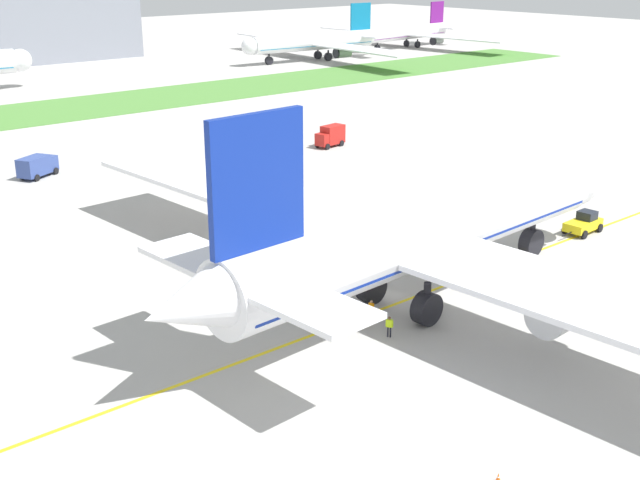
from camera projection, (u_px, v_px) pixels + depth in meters
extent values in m
plane|color=#ADAAA5|center=(384.00, 298.00, 70.47)|extent=(600.00, 600.00, 0.00)
cube|color=yellow|center=(397.00, 303.00, 69.30)|extent=(280.00, 0.36, 0.01)
cylinder|color=white|center=(427.00, 230.00, 67.59)|extent=(42.91, 8.10, 5.72)
cube|color=navy|center=(427.00, 241.00, 67.92)|extent=(41.18, 7.55, 0.69)
sphere|color=white|center=(572.00, 179.00, 82.47)|extent=(5.44, 5.44, 5.44)
cone|color=white|center=(187.00, 306.00, 51.91)|extent=(6.56, 5.21, 4.86)
cube|color=navy|center=(257.00, 182.00, 53.47)|extent=(7.70, 1.00, 9.16)
cube|color=white|center=(200.00, 257.00, 59.01)|extent=(5.20, 9.41, 0.40)
cube|color=white|center=(308.00, 304.00, 51.19)|extent=(5.20, 9.41, 0.40)
cube|color=white|center=(241.00, 190.00, 81.51)|extent=(11.51, 38.85, 0.46)
cylinder|color=#B7BABF|center=(309.00, 223.00, 77.01)|extent=(5.60, 3.45, 3.15)
cylinder|color=black|center=(330.00, 217.00, 78.78)|extent=(0.66, 3.33, 3.31)
cylinder|color=#B7BABF|center=(564.00, 308.00, 58.68)|extent=(5.60, 3.45, 3.15)
cylinder|color=black|center=(583.00, 298.00, 60.44)|extent=(0.66, 3.33, 3.31)
cylinder|color=black|center=(532.00, 232.00, 79.44)|extent=(0.60, 0.60, 2.22)
cylinder|color=black|center=(531.00, 242.00, 79.81)|extent=(2.78, 1.37, 2.72)
cylinder|color=black|center=(371.00, 275.00, 68.74)|extent=(0.60, 0.60, 2.22)
cylinder|color=black|center=(371.00, 287.00, 69.11)|extent=(2.78, 1.37, 2.72)
cylinder|color=black|center=(427.00, 296.00, 64.64)|extent=(0.60, 0.60, 2.22)
cylinder|color=black|center=(427.00, 308.00, 65.00)|extent=(2.78, 1.37, 2.72)
cube|color=black|center=(569.00, 174.00, 81.68)|extent=(2.24, 4.40, 1.03)
sphere|color=black|center=(253.00, 264.00, 58.79)|extent=(0.40, 0.40, 0.40)
sphere|color=black|center=(295.00, 250.00, 61.43)|extent=(0.40, 0.40, 0.40)
sphere|color=black|center=(334.00, 238.00, 64.06)|extent=(0.40, 0.40, 0.40)
sphere|color=black|center=(369.00, 227.00, 66.70)|extent=(0.40, 0.40, 0.40)
sphere|color=black|center=(402.00, 216.00, 69.33)|extent=(0.40, 0.40, 0.40)
sphere|color=black|center=(432.00, 207.00, 71.97)|extent=(0.40, 0.40, 0.40)
sphere|color=black|center=(460.00, 198.00, 74.60)|extent=(0.40, 0.40, 0.40)
sphere|color=black|center=(487.00, 189.00, 77.23)|extent=(0.40, 0.40, 0.40)
sphere|color=black|center=(511.00, 181.00, 79.87)|extent=(0.40, 0.40, 0.40)
cube|color=yellow|center=(583.00, 225.00, 86.39)|extent=(4.68, 2.45, 0.90)
cube|color=black|center=(587.00, 215.00, 86.54)|extent=(1.74, 1.76, 0.90)
cylinder|color=black|center=(567.00, 234.00, 84.42)|extent=(1.80, 0.22, 0.12)
cylinder|color=black|center=(584.00, 235.00, 84.75)|extent=(0.92, 0.40, 0.90)
cylinder|color=black|center=(565.00, 230.00, 86.26)|extent=(0.92, 0.40, 0.90)
cylinder|color=black|center=(600.00, 228.00, 86.83)|extent=(0.92, 0.40, 0.90)
cylinder|color=black|center=(581.00, 223.00, 88.34)|extent=(0.92, 0.40, 0.90)
cylinder|color=black|center=(372.00, 315.00, 66.16)|extent=(0.12, 0.12, 0.82)
cylinder|color=orange|center=(373.00, 308.00, 65.83)|extent=(0.10, 0.10, 0.53)
cylinder|color=black|center=(370.00, 314.00, 66.29)|extent=(0.12, 0.12, 0.82)
cylinder|color=orange|center=(369.00, 306.00, 66.17)|extent=(0.10, 0.10, 0.53)
cube|color=orange|center=(371.00, 306.00, 65.99)|extent=(0.25, 0.44, 0.58)
sphere|color=tan|center=(371.00, 302.00, 65.85)|extent=(0.22, 0.22, 0.22)
cylinder|color=black|center=(388.00, 332.00, 63.13)|extent=(0.13, 0.13, 0.87)
cylinder|color=#BFE519|center=(386.00, 323.00, 62.94)|extent=(0.10, 0.10, 0.55)
cylinder|color=black|center=(390.00, 332.00, 63.08)|extent=(0.13, 0.13, 0.87)
cylinder|color=#BFE519|center=(393.00, 324.00, 62.80)|extent=(0.10, 0.10, 0.55)
cube|color=#BFE519|center=(389.00, 323.00, 62.86)|extent=(0.46, 0.52, 0.61)
sphere|color=brown|center=(390.00, 318.00, 62.71)|extent=(0.23, 0.23, 0.23)
cone|color=#F2590C|center=(498.00, 477.00, 45.87)|extent=(0.28, 0.28, 0.55)
cylinder|color=white|center=(498.00, 477.00, 45.86)|extent=(0.17, 0.17, 0.06)
cube|color=#B21E19|center=(333.00, 134.00, 124.76)|extent=(3.90, 2.51, 2.76)
cube|color=#B21E19|center=(322.00, 140.00, 123.27)|extent=(1.67, 2.13, 1.84)
cube|color=#263347|center=(320.00, 138.00, 122.68)|extent=(0.31, 1.70, 0.81)
cylinder|color=black|center=(328.00, 147.00, 122.94)|extent=(0.93, 0.42, 0.90)
cylinder|color=black|center=(317.00, 145.00, 124.22)|extent=(0.93, 0.42, 0.90)
cylinder|color=black|center=(342.00, 143.00, 125.22)|extent=(0.93, 0.42, 0.90)
cylinder|color=black|center=(332.00, 141.00, 126.50)|extent=(0.93, 0.42, 0.90)
cube|color=#33478C|center=(34.00, 166.00, 106.98)|extent=(4.90, 4.12, 2.40)
cube|color=#33478C|center=(48.00, 163.00, 109.47)|extent=(2.55, 2.78, 1.97)
cube|color=#263347|center=(51.00, 159.00, 110.03)|extent=(1.01, 1.77, 0.87)
cylinder|color=black|center=(42.00, 169.00, 110.20)|extent=(0.93, 0.69, 0.90)
cylinder|color=black|center=(56.00, 171.00, 109.41)|extent=(0.93, 0.69, 0.90)
cylinder|color=black|center=(22.00, 176.00, 106.83)|extent=(0.93, 0.69, 0.90)
cylinder|color=black|center=(37.00, 178.00, 106.04)|extent=(0.93, 0.69, 0.90)
sphere|color=white|center=(20.00, 60.00, 177.98)|extent=(4.91, 4.91, 4.91)
cylinder|color=white|center=(314.00, 42.00, 221.93)|extent=(38.63, 7.27, 4.55)
cube|color=#0C6B9E|center=(314.00, 45.00, 222.19)|extent=(37.07, 6.80, 0.55)
sphere|color=white|center=(250.00, 46.00, 210.51)|extent=(4.32, 4.32, 4.32)
cone|color=white|center=(374.00, 36.00, 233.67)|extent=(5.26, 4.21, 3.87)
cube|color=#0C6B9E|center=(361.00, 16.00, 228.96)|extent=(6.93, 0.95, 7.28)
cube|color=white|center=(373.00, 37.00, 227.67)|extent=(4.73, 7.56, 0.32)
cube|color=white|center=(352.00, 34.00, 234.59)|extent=(4.73, 7.56, 0.32)
cube|color=white|center=(365.00, 50.00, 208.32)|extent=(10.89, 35.07, 0.36)
cube|color=white|center=(280.00, 38.00, 238.05)|extent=(10.89, 35.07, 0.36)
cylinder|color=#B7BABF|center=(343.00, 53.00, 214.05)|extent=(4.49, 2.80, 2.50)
cylinder|color=black|center=(336.00, 53.00, 212.84)|extent=(0.56, 2.65, 2.63)
cylinder|color=#B7BABF|center=(292.00, 45.00, 231.96)|extent=(4.49, 2.80, 2.50)
cylinder|color=black|center=(285.00, 45.00, 230.75)|extent=(0.56, 2.65, 2.63)
cylinder|color=black|center=(269.00, 57.00, 214.83)|extent=(0.48, 0.48, 1.76)
cylinder|color=black|center=(269.00, 61.00, 215.13)|extent=(2.22, 1.12, 2.16)
cylinder|color=black|center=(328.00, 53.00, 222.88)|extent=(0.48, 0.48, 1.76)
cylinder|color=black|center=(328.00, 57.00, 223.17)|extent=(2.22, 1.12, 2.16)
cylinder|color=black|center=(318.00, 52.00, 226.51)|extent=(0.48, 0.48, 1.76)
cylinder|color=black|center=(318.00, 55.00, 226.80)|extent=(2.22, 1.12, 2.16)
cylinder|color=white|center=(407.00, 33.00, 251.93)|extent=(36.61, 7.69, 4.11)
cube|color=#661472|center=(406.00, 35.00, 252.17)|extent=(35.13, 7.22, 0.49)
sphere|color=white|center=(365.00, 37.00, 238.82)|extent=(3.90, 3.90, 3.90)
cone|color=white|center=(445.00, 27.00, 265.44)|extent=(4.84, 3.92, 3.49)
cube|color=#661472|center=(437.00, 12.00, 260.53)|extent=(6.56, 1.06, 6.57)
cube|color=white|center=(448.00, 28.00, 259.91)|extent=(4.63, 6.93, 0.29)
cube|color=white|center=(427.00, 26.00, 265.28)|extent=(4.63, 6.93, 0.29)
cube|color=white|center=(460.00, 38.00, 241.28)|extent=(11.21, 33.37, 0.33)
cube|color=white|center=(365.00, 30.00, 265.40)|extent=(11.21, 33.37, 0.33)
cylinder|color=#B7BABF|center=(437.00, 41.00, 245.77)|extent=(4.10, 2.63, 2.26)
cylinder|color=black|center=(433.00, 41.00, 244.45)|extent=(0.57, 2.39, 2.37)
cylinder|color=#B7BABF|center=(380.00, 36.00, 260.25)|extent=(4.10, 2.63, 2.26)
cylinder|color=black|center=(376.00, 36.00, 258.92)|extent=(0.57, 2.39, 2.37)
cylinder|color=black|center=(377.00, 45.00, 243.49)|extent=(0.43, 0.43, 1.59)
cylinder|color=black|center=(377.00, 48.00, 243.76)|extent=(2.03, 1.07, 1.95)
cylinder|color=black|center=(418.00, 42.00, 253.45)|extent=(0.43, 0.43, 1.59)
cylinder|color=black|center=(417.00, 44.00, 253.71)|extent=(2.03, 1.07, 1.95)
cylinder|color=black|center=(407.00, 41.00, 256.27)|extent=(0.43, 0.43, 1.59)
cylinder|color=black|center=(406.00, 43.00, 256.53)|extent=(2.03, 1.07, 1.95)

